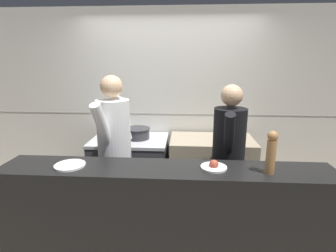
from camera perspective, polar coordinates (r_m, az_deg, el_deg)
ground_plane at (r=3.03m, az=-1.23°, el=-24.85°), size 14.00×14.00×0.00m
wall_back_tiled at (r=3.77m, az=0.50°, el=4.94°), size 8.00×0.06×2.60m
oven_range at (r=3.70m, az=-8.12°, el=-9.29°), size 1.01×0.71×0.88m
prep_counter at (r=3.64m, az=9.27°, el=-9.63°), size 1.09×0.65×0.90m
pass_counter at (r=2.58m, az=-0.48°, el=-19.28°), size 2.98×0.45×0.98m
stock_pot at (r=3.52m, az=-6.61°, el=-1.51°), size 0.33×0.33×0.14m
plated_dish_main at (r=2.53m, az=-20.57°, el=-8.01°), size 0.27×0.27×0.02m
plated_dish_appetiser at (r=2.36m, az=9.93°, el=-8.63°), size 0.23×0.23×0.08m
pepper_mill at (r=2.33m, az=21.56°, el=-5.18°), size 0.09×0.09×0.37m
chef_head_cook at (r=2.94m, az=-11.54°, el=-4.54°), size 0.43×0.77×1.76m
chef_sous at (r=2.88m, az=12.98°, el=-6.03°), size 0.40×0.73×1.67m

